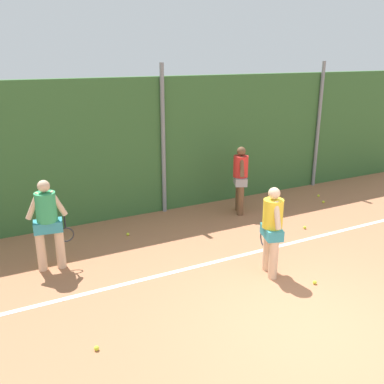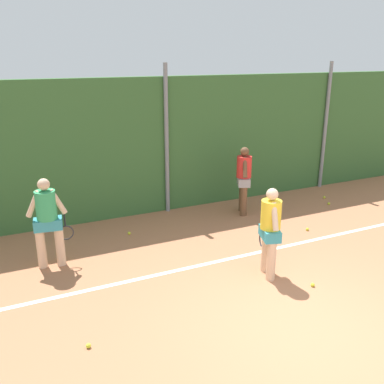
{
  "view_description": "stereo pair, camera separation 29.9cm",
  "coord_description": "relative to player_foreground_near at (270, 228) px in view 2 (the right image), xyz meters",
  "views": [
    {
      "loc": [
        -3.88,
        -3.8,
        3.73
      ],
      "look_at": [
        -0.33,
        3.14,
        1.17
      ],
      "focal_mm": 39.53,
      "sensor_mm": 36.0,
      "label": 1
    },
    {
      "loc": [
        -3.61,
        -3.93,
        3.73
      ],
      "look_at": [
        -0.33,
        3.14,
        1.17
      ],
      "focal_mm": 39.53,
      "sensor_mm": 36.0,
      "label": 2
    }
  ],
  "objects": [
    {
      "name": "court_baseline_paint",
      "position": [
        -0.4,
        0.81,
        -0.9
      ],
      "size": [
        12.21,
        0.1,
        0.01
      ],
      "primitive_type": "cube",
      "color": "white",
      "rests_on": "ground_plane"
    },
    {
      "name": "fence_post_right",
      "position": [
        4.42,
        3.73,
        0.87
      ],
      "size": [
        0.1,
        0.1,
        3.55
      ],
      "primitive_type": "cylinder",
      "color": "gray",
      "rests_on": "ground_plane"
    },
    {
      "name": "tennis_ball_4",
      "position": [
        3.79,
        2.82,
        -0.87
      ],
      "size": [
        0.07,
        0.07,
        0.07
      ],
      "primitive_type": "sphere",
      "color": "#CCDB33",
      "rests_on": "ground_plane"
    },
    {
      "name": "fence_post_center",
      "position": [
        -0.4,
        3.73,
        0.87
      ],
      "size": [
        0.1,
        0.1,
        3.55
      ],
      "primitive_type": "cylinder",
      "color": "gray",
      "rests_on": "ground_plane"
    },
    {
      "name": "tennis_ball_7",
      "position": [
        1.94,
        1.27,
        -0.87
      ],
      "size": [
        0.07,
        0.07,
        0.07
      ],
      "primitive_type": "sphere",
      "color": "#CCDB33",
      "rests_on": "ground_plane"
    },
    {
      "name": "tennis_ball_1",
      "position": [
        3.55,
        2.38,
        -0.87
      ],
      "size": [
        0.07,
        0.07,
        0.07
      ],
      "primitive_type": "sphere",
      "color": "#CCDB33",
      "rests_on": "ground_plane"
    },
    {
      "name": "ground_plane",
      "position": [
        -0.4,
        0.05,
        -0.9
      ],
      "size": [
        25.7,
        25.7,
        0.0
      ],
      "primitive_type": "plane",
      "color": "#B2704C"
    },
    {
      "name": "tennis_ball_2",
      "position": [
        -1.71,
        2.72,
        -0.87
      ],
      "size": [
        0.07,
        0.07,
        0.07
      ],
      "primitive_type": "sphere",
      "color": "#CCDB33",
      "rests_on": "ground_plane"
    },
    {
      "name": "player_midcourt",
      "position": [
        -3.4,
        1.95,
        0.04
      ],
      "size": [
        0.79,
        0.36,
        1.68
      ],
      "rotation": [
        0.0,
        0.0,
        6.14
      ],
      "color": "beige",
      "rests_on": "ground_plane"
    },
    {
      "name": "hedge_fence_backdrop",
      "position": [
        -0.4,
        3.91,
        0.72
      ],
      "size": [
        16.71,
        0.25,
        3.24
      ],
      "primitive_type": "cube",
      "color": "#386633",
      "rests_on": "ground_plane"
    },
    {
      "name": "tennis_ball_5",
      "position": [
        0.46,
        -0.66,
        -0.87
      ],
      "size": [
        0.07,
        0.07,
        0.07
      ],
      "primitive_type": "sphere",
      "color": "#CCDB33",
      "rests_on": "ground_plane"
    },
    {
      "name": "player_foreground_near",
      "position": [
        0.0,
        0.0,
        0.0
      ],
      "size": [
        0.41,
        0.74,
        1.61
      ],
      "rotation": [
        0.0,
        0.0,
        1.26
      ],
      "color": "beige",
      "rests_on": "ground_plane"
    },
    {
      "name": "player_backcourt_far",
      "position": [
        1.2,
        2.82,
        0.03
      ],
      "size": [
        0.46,
        0.64,
        1.65
      ],
      "rotation": [
        0.0,
        0.0,
        4.27
      ],
      "color": "brown",
      "rests_on": "ground_plane"
    },
    {
      "name": "tennis_ball_3",
      "position": [
        -3.29,
        -0.64,
        -0.87
      ],
      "size": [
        0.07,
        0.07,
        0.07
      ],
      "primitive_type": "sphere",
      "color": "#CCDB33",
      "rests_on": "ground_plane"
    }
  ]
}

